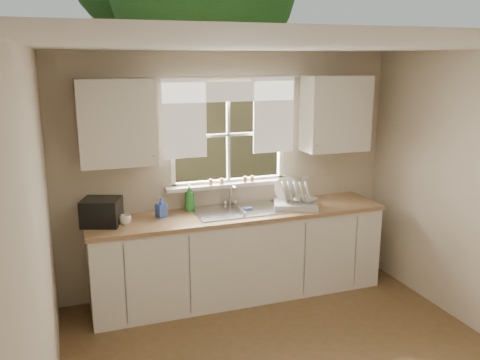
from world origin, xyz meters
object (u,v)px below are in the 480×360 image
object	(u,v)px
soap_bottle_a	(190,198)
black_appliance	(102,212)
dish_rack	(295,200)
cup	(125,220)

from	to	relation	value
soap_bottle_a	black_appliance	xyz separation A→B (m)	(-0.88, -0.16, -0.01)
soap_bottle_a	black_appliance	distance (m)	0.90
dish_rack	black_appliance	distance (m)	1.95
dish_rack	soap_bottle_a	distance (m)	1.09
dish_rack	soap_bottle_a	xyz separation A→B (m)	(-1.06, 0.25, 0.06)
soap_bottle_a	cup	distance (m)	0.72
black_appliance	cup	bearing A→B (deg)	1.04
dish_rack	soap_bottle_a	world-z (taller)	dish_rack
dish_rack	cup	bearing A→B (deg)	179.48
soap_bottle_a	black_appliance	size ratio (longest dim) A/B	0.80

